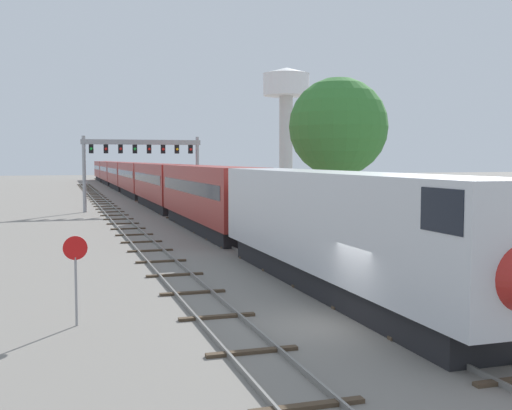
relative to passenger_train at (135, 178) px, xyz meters
The scene contains 8 objects.
ground_plane 73.00m from the passenger_train, 91.57° to the right, with size 400.00×400.00×0.00m, color gray.
track_main 13.17m from the passenger_train, 90.00° to the right, with size 2.60×200.00×0.16m.
track_near 33.48m from the passenger_train, 99.48° to the right, with size 2.60×160.00×0.16m.
passenger_train is the anchor object (origin of this frame).
signal_gantry 26.32m from the passenger_train, 94.94° to the right, with size 12.10×0.49×7.63m.
water_tower 42.68m from the passenger_train, 37.23° to the left, with size 9.05×9.05×22.87m.
stop_sign 71.22m from the passenger_train, 98.07° to the right, with size 0.76×0.08×2.88m.
trackside_tree_left 48.27m from the passenger_train, 78.06° to the right, with size 7.52×7.52×11.51m.
Camera 1 is at (-8.46, -18.12, 5.30)m, focal length 44.22 mm.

